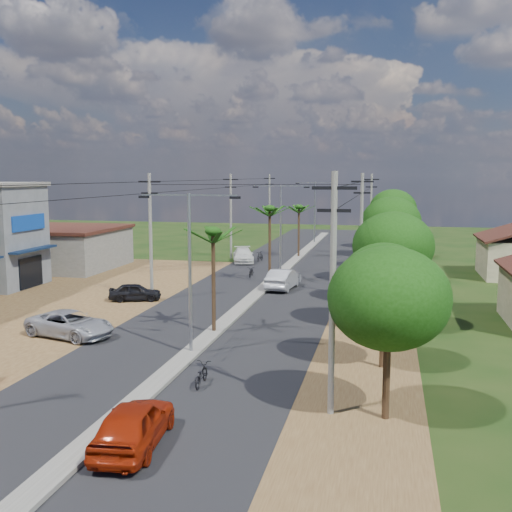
{
  "coord_description": "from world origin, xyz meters",
  "views": [
    {
      "loc": [
        9.42,
        -27.44,
        8.85
      ],
      "look_at": [
        0.02,
        14.76,
        3.0
      ],
      "focal_mm": 42.0,
      "sensor_mm": 36.0,
      "label": 1
    }
  ],
  "objects_px": {
    "car_white_far": "(243,256)",
    "moto_rider_east": "(201,375)",
    "car_red_near": "(134,425)",
    "car_silver_mid": "(283,279)",
    "car_parked_dark": "(135,292)",
    "car_parked_silver": "(70,325)"
  },
  "relations": [
    {
      "from": "car_parked_dark",
      "to": "moto_rider_east",
      "type": "distance_m",
      "value": 18.33
    },
    {
      "from": "car_silver_mid",
      "to": "car_white_far",
      "type": "distance_m",
      "value": 14.93
    },
    {
      "from": "car_red_near",
      "to": "car_parked_silver",
      "type": "distance_m",
      "value": 14.82
    },
    {
      "from": "car_red_near",
      "to": "car_white_far",
      "type": "distance_m",
      "value": 42.01
    },
    {
      "from": "car_white_far",
      "to": "moto_rider_east",
      "type": "xyz_separation_m",
      "value": [
        6.87,
        -35.5,
        -0.25
      ]
    },
    {
      "from": "car_white_far",
      "to": "car_red_near",
      "type": "bearing_deg",
      "value": -97.34
    },
    {
      "from": "car_silver_mid",
      "to": "car_parked_silver",
      "type": "relative_size",
      "value": 0.94
    },
    {
      "from": "car_parked_silver",
      "to": "moto_rider_east",
      "type": "xyz_separation_m",
      "value": [
        9.37,
        -5.77,
        -0.24
      ]
    },
    {
      "from": "car_parked_dark",
      "to": "car_white_far",
      "type": "bearing_deg",
      "value": -26.29
    },
    {
      "from": "car_red_near",
      "to": "car_silver_mid",
      "type": "relative_size",
      "value": 0.95
    },
    {
      "from": "car_white_far",
      "to": "moto_rider_east",
      "type": "bearing_deg",
      "value": -95.3
    },
    {
      "from": "car_parked_silver",
      "to": "car_parked_dark",
      "type": "height_order",
      "value": "car_parked_silver"
    },
    {
      "from": "car_silver_mid",
      "to": "moto_rider_east",
      "type": "height_order",
      "value": "car_silver_mid"
    },
    {
      "from": "car_silver_mid",
      "to": "car_parked_dark",
      "type": "relative_size",
      "value": 1.32
    },
    {
      "from": "car_white_far",
      "to": "car_parked_dark",
      "type": "height_order",
      "value": "car_white_far"
    },
    {
      "from": "car_silver_mid",
      "to": "moto_rider_east",
      "type": "distance_m",
      "value": 22.07
    },
    {
      "from": "car_silver_mid",
      "to": "car_red_near",
      "type": "bearing_deg",
      "value": 95.96
    },
    {
      "from": "car_red_near",
      "to": "moto_rider_east",
      "type": "height_order",
      "value": "car_red_near"
    },
    {
      "from": "car_red_near",
      "to": "car_silver_mid",
      "type": "bearing_deg",
      "value": -95.64
    },
    {
      "from": "car_parked_silver",
      "to": "car_silver_mid",
      "type": "bearing_deg",
      "value": -13.93
    },
    {
      "from": "car_parked_dark",
      "to": "moto_rider_east",
      "type": "height_order",
      "value": "car_parked_dark"
    },
    {
      "from": "car_silver_mid",
      "to": "car_white_far",
      "type": "xyz_separation_m",
      "value": [
        -6.5,
        13.44,
        -0.08
      ]
    }
  ]
}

